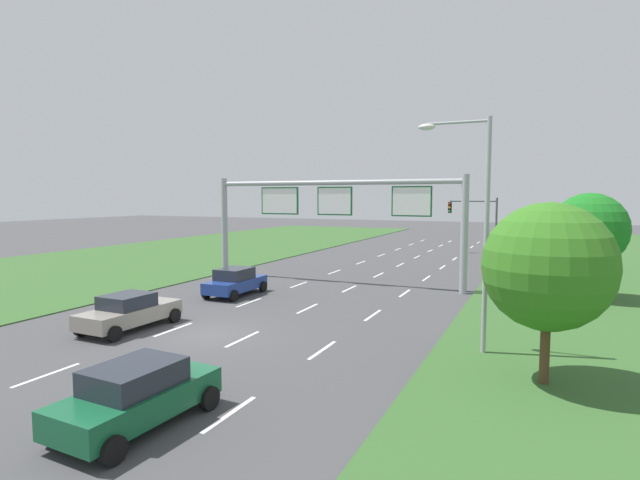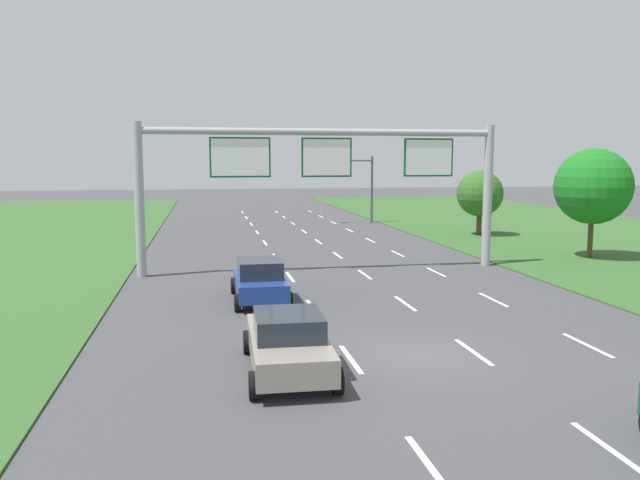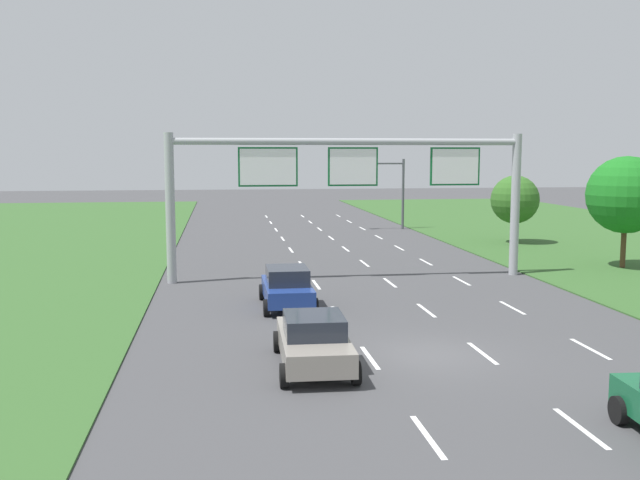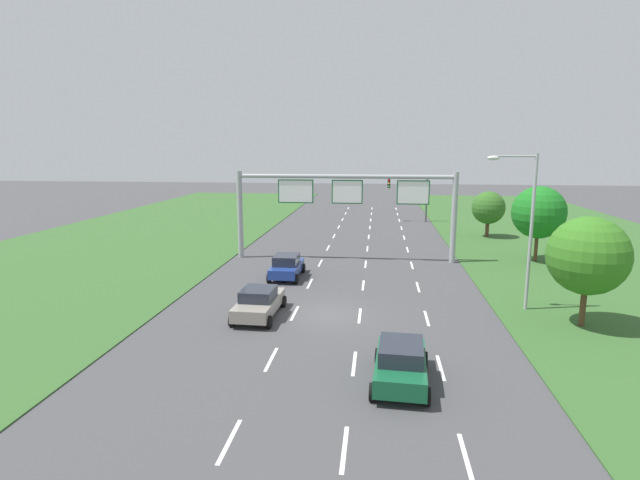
{
  "view_description": "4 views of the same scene",
  "coord_description": "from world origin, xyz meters",
  "px_view_note": "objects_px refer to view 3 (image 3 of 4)",
  "views": [
    {
      "loc": [
        12.61,
        -16.57,
        5.7
      ],
      "look_at": [
        -0.43,
        12.43,
        2.93
      ],
      "focal_mm": 28.0,
      "sensor_mm": 36.0,
      "label": 1
    },
    {
      "loc": [
        -5.5,
        -15.72,
        5.3
      ],
      "look_at": [
        -0.75,
        9.91,
        1.94
      ],
      "focal_mm": 35.0,
      "sensor_mm": 36.0,
      "label": 2
    },
    {
      "loc": [
        -6.08,
        -20.23,
        6.06
      ],
      "look_at": [
        -1.83,
        10.17,
        2.31
      ],
      "focal_mm": 40.0,
      "sensor_mm": 36.0,
      "label": 3
    },
    {
      "loc": [
        2.58,
        -25.37,
        8.77
      ],
      "look_at": [
        -1.5,
        9.68,
        2.24
      ],
      "focal_mm": 28.0,
      "sensor_mm": 36.0,
      "label": 4
    }
  ],
  "objects_px": {
    "car_mid_lane": "(314,341)",
    "sign_gantry": "(351,177)",
    "car_lead_silver": "(287,287)",
    "traffic_light_mast": "(379,181)",
    "roadside_tree_far": "(515,200)",
    "roadside_tree_mid": "(626,195)"
  },
  "relations": [
    {
      "from": "car_mid_lane",
      "to": "sign_gantry",
      "type": "xyz_separation_m",
      "value": [
        3.64,
        14.05,
        4.13
      ]
    },
    {
      "from": "car_lead_silver",
      "to": "car_mid_lane",
      "type": "relative_size",
      "value": 0.92
    },
    {
      "from": "sign_gantry",
      "to": "traffic_light_mast",
      "type": "bearing_deg",
      "value": 73.83
    },
    {
      "from": "car_lead_silver",
      "to": "sign_gantry",
      "type": "relative_size",
      "value": 0.24
    },
    {
      "from": "car_lead_silver",
      "to": "traffic_light_mast",
      "type": "bearing_deg",
      "value": 70.47
    },
    {
      "from": "car_lead_silver",
      "to": "car_mid_lane",
      "type": "distance_m",
      "value": 8.09
    },
    {
      "from": "car_lead_silver",
      "to": "roadside_tree_far",
      "type": "bearing_deg",
      "value": 46.43
    },
    {
      "from": "roadside_tree_far",
      "to": "traffic_light_mast",
      "type": "bearing_deg",
      "value": 124.95
    },
    {
      "from": "roadside_tree_far",
      "to": "car_mid_lane",
      "type": "bearing_deg",
      "value": -123.33
    },
    {
      "from": "car_lead_silver",
      "to": "traffic_light_mast",
      "type": "relative_size",
      "value": 0.75
    },
    {
      "from": "traffic_light_mast",
      "to": "roadside_tree_far",
      "type": "height_order",
      "value": "traffic_light_mast"
    },
    {
      "from": "sign_gantry",
      "to": "traffic_light_mast",
      "type": "height_order",
      "value": "sign_gantry"
    },
    {
      "from": "car_mid_lane",
      "to": "sign_gantry",
      "type": "relative_size",
      "value": 0.26
    },
    {
      "from": "sign_gantry",
      "to": "roadside_tree_mid",
      "type": "xyz_separation_m",
      "value": [
        14.8,
        1.02,
        -1.02
      ]
    },
    {
      "from": "sign_gantry",
      "to": "car_lead_silver",
      "type": "bearing_deg",
      "value": -121.37
    },
    {
      "from": "roadside_tree_mid",
      "to": "roadside_tree_far",
      "type": "xyz_separation_m",
      "value": [
        -1.47,
        10.71,
        -0.93
      ]
    },
    {
      "from": "car_lead_silver",
      "to": "roadside_tree_mid",
      "type": "relative_size",
      "value": 0.71
    },
    {
      "from": "traffic_light_mast",
      "to": "roadside_tree_mid",
      "type": "relative_size",
      "value": 0.95
    },
    {
      "from": "traffic_light_mast",
      "to": "roadside_tree_far",
      "type": "relative_size",
      "value": 1.22
    },
    {
      "from": "roadside_tree_mid",
      "to": "roadside_tree_far",
      "type": "relative_size",
      "value": 1.29
    },
    {
      "from": "traffic_light_mast",
      "to": "roadside_tree_far",
      "type": "distance_m",
      "value": 12.27
    },
    {
      "from": "car_lead_silver",
      "to": "car_mid_lane",
      "type": "height_order",
      "value": "car_lead_silver"
    }
  ]
}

